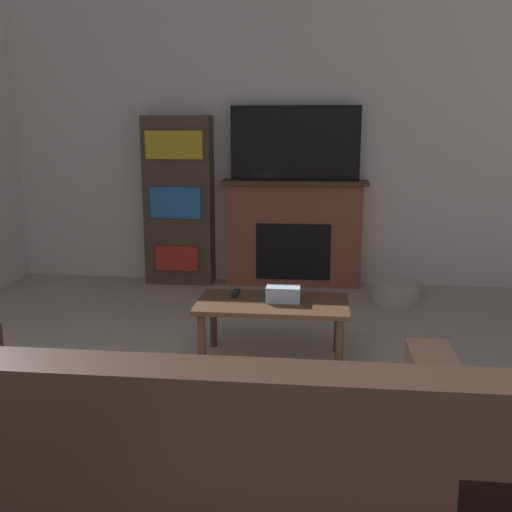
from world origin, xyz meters
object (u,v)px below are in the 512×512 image
object	(u,v)px
fireplace	(294,233)
storage_basket	(395,292)
coffee_table	(273,309)
couch	(163,498)
tv	(295,143)
bookshelf	(179,201)

from	to	relation	value
fireplace	storage_basket	world-z (taller)	fireplace
fireplace	coffee_table	distance (m)	1.96
couch	coffee_table	bearing A→B (deg)	84.46
tv	coffee_table	xyz separation A→B (m)	(-0.04, -1.93, -1.01)
fireplace	tv	bearing A→B (deg)	-90.00
fireplace	tv	xyz separation A→B (m)	(-0.00, -0.02, 0.85)
fireplace	storage_basket	distance (m)	1.13
fireplace	storage_basket	bearing A→B (deg)	-28.02
bookshelf	storage_basket	world-z (taller)	bookshelf
couch	coffee_table	distance (m)	2.01
bookshelf	storage_basket	size ratio (longest dim) A/B	3.75
bookshelf	storage_basket	xyz separation A→B (m)	(2.04, -0.47, -0.72)
couch	storage_basket	size ratio (longest dim) A/B	4.60
coffee_table	bookshelf	distance (m)	2.26
couch	coffee_table	world-z (taller)	couch
fireplace	coffee_table	bearing A→B (deg)	-91.10
bookshelf	tv	bearing A→B (deg)	0.16
tv	storage_basket	xyz separation A→B (m)	(0.92, -0.47, -1.27)
couch	coffee_table	xyz separation A→B (m)	(0.19, 2.00, 0.04)
tv	storage_basket	distance (m)	1.64
coffee_table	storage_basket	xyz separation A→B (m)	(0.96, 1.46, -0.26)
fireplace	bookshelf	bearing A→B (deg)	-178.82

